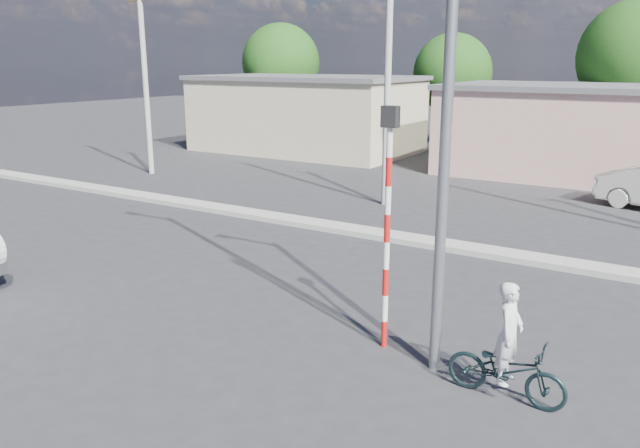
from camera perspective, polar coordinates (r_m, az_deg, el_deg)
The scene contains 9 objects.
ground_plane at distance 12.29m, azimuth -11.12°, elevation -10.02°, with size 120.00×120.00×0.00m, color #2C2C2F.
median at distance 18.51m, azimuth 5.95°, elevation -1.03°, with size 40.00×0.80×0.16m, color #99968E.
bicycle at distance 10.23m, azimuth 16.65°, elevation -12.67°, with size 0.65×1.86×0.97m, color black.
cyclist at distance 10.09m, azimuth 16.79°, elevation -11.08°, with size 0.59×0.38×1.61m, color silver.
traffic_pole at distance 10.86m, azimuth 6.21°, elevation 1.37°, with size 0.28×0.18×4.36m.
streetlight at distance 9.92m, azimuth 10.82°, elevation 13.75°, with size 2.34×0.22×9.00m.
building_row at distance 30.90m, azimuth 19.67°, elevation 8.43°, with size 37.80×7.30×4.44m.
tree_row at distance 38.00m, azimuth 17.27°, elevation 13.73°, with size 34.13×7.32×8.10m.
utility_poles at distance 20.56m, azimuth 19.69°, elevation 11.07°, with size 35.40×0.24×8.00m.
Camera 1 is at (7.79, -8.02, 5.10)m, focal length 35.00 mm.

